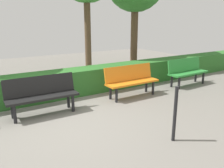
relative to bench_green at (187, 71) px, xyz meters
The scene contains 6 objects.
ground_plane 4.57m from the bench_green, ahead, with size 19.06×19.06×0.00m, color gray.
bench_green is the anchor object (origin of this frame).
bench_orange 2.25m from the bench_green, ahead, with size 1.55×0.47×0.86m.
bench_black 4.71m from the bench_green, ahead, with size 1.59×0.50×0.86m.
hedge_row 3.59m from the bench_green, 16.66° to the right, with size 15.06×0.70×0.72m, color #2D6B28.
railing_post_mid 3.93m from the bench_green, 37.74° to the left, with size 0.06×0.06×1.00m, color black.
Camera 1 is at (1.51, 4.40, 2.07)m, focal length 37.29 mm.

